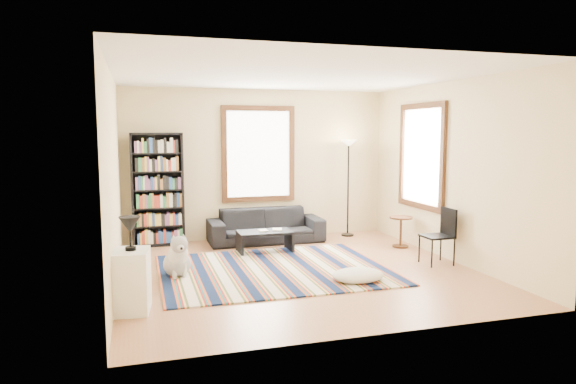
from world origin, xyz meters
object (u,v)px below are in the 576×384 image
object	(u,v)px
sofa	(266,226)
floor_cushion	(358,275)
bookshelf	(158,190)
folding_chair	(437,236)
side_table	(401,232)
dog	(177,255)
floor_lamp	(348,188)
coffee_table	(265,242)
white_cabinet	(132,281)

from	to	relation	value
sofa	floor_cushion	size ratio (longest dim) A/B	2.90
sofa	bookshelf	xyz separation A→B (m)	(-1.89, 0.27, 0.70)
folding_chair	bookshelf	bearing A→B (deg)	147.57
side_table	floor_cushion	bearing A→B (deg)	-132.58
floor_cushion	folding_chair	world-z (taller)	folding_chair
sofa	floor_cushion	xyz separation A→B (m)	(0.58, -2.81, -0.21)
folding_chair	dog	world-z (taller)	folding_chair
sofa	floor_lamp	size ratio (longest dim) A/B	1.12
bookshelf	floor_cushion	world-z (taller)	bookshelf
coffee_table	bookshelf	bearing A→B (deg)	148.14
coffee_table	floor_cushion	xyz separation A→B (m)	(0.79, -2.03, -0.09)
bookshelf	side_table	world-z (taller)	bookshelf
sofa	coffee_table	world-z (taller)	sofa
coffee_table	floor_lamp	world-z (taller)	floor_lamp
sofa	dog	distance (m)	2.54
sofa	white_cabinet	bearing A→B (deg)	-126.60
side_table	white_cabinet	xyz separation A→B (m)	(-4.50, -2.06, 0.08)
floor_cushion	dog	size ratio (longest dim) A/B	1.19
floor_lamp	white_cabinet	distance (m)	5.18
side_table	folding_chair	bearing A→B (deg)	-92.38
coffee_table	floor_lamp	xyz separation A→B (m)	(1.88, 0.88, 0.75)
sofa	dog	world-z (taller)	sofa
bookshelf	floor_lamp	size ratio (longest dim) A/B	1.08
sofa	side_table	xyz separation A→B (m)	(2.17, -1.08, -0.03)
folding_chair	floor_cushion	bearing A→B (deg)	-161.15
coffee_table	dog	xyz separation A→B (m)	(-1.53, -1.07, 0.12)
floor_cushion	dog	bearing A→B (deg)	157.47
floor_cushion	folding_chair	xyz separation A→B (m)	(1.54, 0.52, 0.34)
bookshelf	dog	xyz separation A→B (m)	(0.16, -2.12, -0.70)
side_table	folding_chair	world-z (taller)	folding_chair
bookshelf	floor_lamp	distance (m)	3.57
sofa	dog	size ratio (longest dim) A/B	3.45
coffee_table	folding_chair	distance (m)	2.79
sofa	folding_chair	xyz separation A→B (m)	(2.12, -2.29, 0.13)
white_cabinet	coffee_table	bearing A→B (deg)	55.19
side_table	dog	distance (m)	3.98
floor_lamp	sofa	bearing A→B (deg)	-176.57
bookshelf	coffee_table	world-z (taller)	bookshelf
folding_chair	floor_lamp	bearing A→B (deg)	100.78
floor_lamp	bookshelf	bearing A→B (deg)	177.27
white_cabinet	side_table	bearing A→B (deg)	31.64
folding_chair	white_cabinet	bearing A→B (deg)	-169.05
sofa	coffee_table	size ratio (longest dim) A/B	2.32
sofa	side_table	world-z (taller)	sofa
coffee_table	folding_chair	world-z (taller)	folding_chair
side_table	bookshelf	bearing A→B (deg)	161.58
white_cabinet	bookshelf	bearing A→B (deg)	89.80
bookshelf	coffee_table	bearing A→B (deg)	-31.86
floor_lamp	floor_cushion	bearing A→B (deg)	-110.44
white_cabinet	floor_cushion	bearing A→B (deg)	13.58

